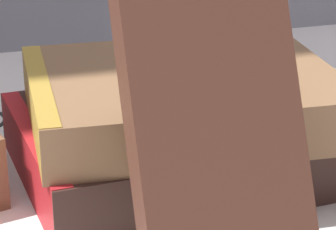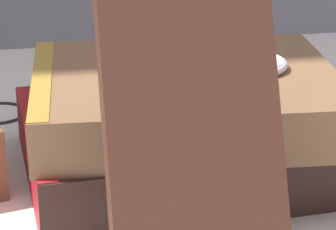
{
  "view_description": "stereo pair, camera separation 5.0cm",
  "coord_description": "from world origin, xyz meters",
  "px_view_note": "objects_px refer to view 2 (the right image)",
  "views": [
    {
      "loc": [
        -0.12,
        -0.39,
        0.23
      ],
      "look_at": [
        0.01,
        0.04,
        0.05
      ],
      "focal_mm": 85.0,
      "sensor_mm": 36.0,
      "label": 1
    },
    {
      "loc": [
        -0.07,
        -0.41,
        0.23
      ],
      "look_at": [
        0.01,
        0.04,
        0.05
      ],
      "focal_mm": 85.0,
      "sensor_mm": 36.0,
      "label": 2
    }
  ],
  "objects_px": {
    "book_flat_top": "(177,97)",
    "book_leaning_front": "(189,159)",
    "pocket_watch": "(251,64)",
    "book_flat_bottom": "(175,143)",
    "reading_glasses": "(32,106)"
  },
  "relations": [
    {
      "from": "book_flat_top",
      "to": "book_leaning_front",
      "type": "bearing_deg",
      "value": -94.66
    },
    {
      "from": "book_flat_top",
      "to": "pocket_watch",
      "type": "bearing_deg",
      "value": 2.38
    },
    {
      "from": "book_leaning_front",
      "to": "pocket_watch",
      "type": "xyz_separation_m",
      "value": [
        0.06,
        0.12,
        0.0
      ]
    },
    {
      "from": "book_flat_bottom",
      "to": "reading_glasses",
      "type": "distance_m",
      "value": 0.16
    },
    {
      "from": "book_flat_top",
      "to": "pocket_watch",
      "type": "xyz_separation_m",
      "value": [
        0.05,
        -0.0,
        0.02
      ]
    },
    {
      "from": "book_leaning_front",
      "to": "reading_glasses",
      "type": "xyz_separation_m",
      "value": [
        -0.07,
        0.26,
        -0.07
      ]
    },
    {
      "from": "book_flat_bottom",
      "to": "reading_glasses",
      "type": "bearing_deg",
      "value": 121.03
    },
    {
      "from": "book_flat_top",
      "to": "reading_glasses",
      "type": "relative_size",
      "value": 1.79
    },
    {
      "from": "book_flat_top",
      "to": "book_leaning_front",
      "type": "xyz_separation_m",
      "value": [
        -0.02,
        -0.12,
        0.01
      ]
    },
    {
      "from": "book_flat_top",
      "to": "reading_glasses",
      "type": "bearing_deg",
      "value": 126.51
    },
    {
      "from": "book_flat_bottom",
      "to": "book_flat_top",
      "type": "bearing_deg",
      "value": -99.56
    },
    {
      "from": "book_flat_top",
      "to": "book_flat_bottom",
      "type": "bearing_deg",
      "value": 88.05
    },
    {
      "from": "book_flat_bottom",
      "to": "book_leaning_front",
      "type": "distance_m",
      "value": 0.14
    },
    {
      "from": "book_flat_bottom",
      "to": "book_leaning_front",
      "type": "xyz_separation_m",
      "value": [
        -0.02,
        -0.13,
        0.05
      ]
    },
    {
      "from": "book_flat_bottom",
      "to": "reading_glasses",
      "type": "height_order",
      "value": "book_flat_bottom"
    }
  ]
}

